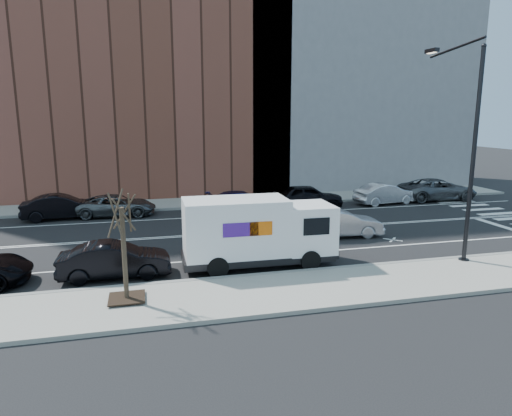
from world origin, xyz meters
name	(u,v)px	position (x,y,z in m)	size (l,w,h in m)	color
ground	(263,231)	(0.00, 0.00, 0.00)	(120.00, 120.00, 0.00)	black
sidewalk_near	(325,288)	(0.00, -8.80, 0.07)	(44.00, 3.60, 0.15)	gray
sidewalk_far	(232,201)	(0.00, 8.80, 0.07)	(44.00, 3.60, 0.15)	gray
curb_near	(308,271)	(0.00, -7.00, 0.08)	(44.00, 0.25, 0.17)	gray
curb_far	(237,206)	(0.00, 7.00, 0.08)	(44.00, 0.25, 0.17)	gray
crosswalk	(507,216)	(16.00, 0.00, 0.00)	(3.00, 14.00, 0.01)	white
road_markings	(263,231)	(0.00, 0.00, 0.00)	(40.00, 8.60, 0.01)	white
bldg_brick	(114,54)	(-8.00, 15.60, 11.00)	(26.00, 10.00, 22.00)	brown
bldg_concrete	(350,37)	(12.00, 15.60, 13.00)	(20.00, 10.00, 26.00)	slate
streetlight	(466,144)	(7.00, -6.91, 5.08)	(0.44, 4.02, 9.34)	black
street_tree	(125,263)	(-7.00, -8.40, 1.45)	(1.20, 1.20, 3.75)	black
fedex_van	(257,231)	(-1.74, -5.60, 1.53)	(6.44, 2.38, 2.92)	black
far_parked_b	(62,207)	(-11.20, 5.90, 0.76)	(1.61, 4.63, 1.53)	black
far_parked_c	(116,205)	(-8.00, 6.01, 0.67)	(2.24, 4.85, 1.35)	#505458
far_parked_d	(242,201)	(0.00, 5.53, 0.67)	(1.88, 4.61, 1.34)	navy
far_parked_e	(308,196)	(4.57, 5.40, 0.82)	(1.93, 4.79, 1.63)	black
far_parked_f	(385,194)	(10.50, 5.45, 0.74)	(1.57, 4.51, 1.49)	silver
far_parked_g	(437,189)	(15.13, 5.99, 0.80)	(2.65, 5.75, 1.60)	#4E5156
driving_sedan	(341,223)	(3.67, -2.03, 0.71)	(1.51, 4.33, 1.43)	#A5A5AA
near_parked_rear_a	(115,260)	(-7.50, -5.60, 0.70)	(1.49, 4.27, 1.41)	black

